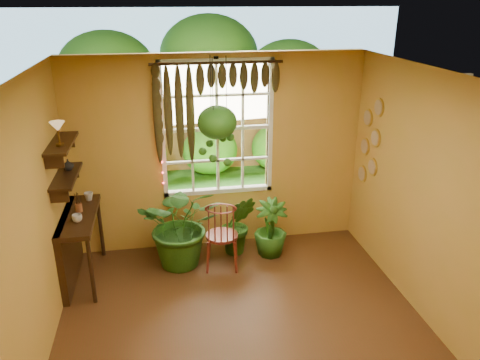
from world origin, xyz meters
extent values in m
plane|color=#532D17|center=(0.00, 0.00, 0.00)|extent=(4.50, 4.50, 0.00)
plane|color=silver|center=(0.00, 0.00, 2.70)|extent=(4.50, 4.50, 0.00)
plane|color=gold|center=(0.00, 2.25, 1.35)|extent=(4.00, 0.00, 4.00)
plane|color=gold|center=(-2.00, 0.00, 1.35)|extent=(0.00, 4.50, 4.50)
plane|color=gold|center=(2.00, 0.00, 1.35)|extent=(0.00, 4.50, 4.50)
cube|color=white|center=(0.00, 2.28, 1.70)|extent=(1.52, 0.10, 1.86)
cube|color=white|center=(0.00, 2.31, 1.70)|extent=(1.38, 0.01, 1.78)
cylinder|color=#35210E|center=(0.00, 2.17, 2.58)|extent=(1.70, 0.04, 0.04)
cube|color=#35210E|center=(-1.80, 1.60, 0.87)|extent=(0.40, 1.20, 0.06)
cube|color=#35210E|center=(-1.96, 1.60, 0.45)|extent=(0.08, 1.18, 0.90)
cylinder|color=#35210E|center=(-1.64, 1.05, 0.43)|extent=(0.05, 0.05, 0.86)
cylinder|color=#35210E|center=(-1.64, 2.15, 0.43)|extent=(0.05, 0.05, 0.86)
cube|color=#35210E|center=(-1.88, 1.60, 1.40)|extent=(0.25, 0.90, 0.04)
cube|color=#35210E|center=(-1.88, 1.60, 1.80)|extent=(0.25, 0.90, 0.04)
cube|color=#1F601B|center=(0.00, 7.25, -0.02)|extent=(14.00, 10.00, 0.04)
cube|color=brown|center=(0.00, 5.45, 0.90)|extent=(12.00, 0.10, 1.80)
plane|color=#97D1FC|center=(0.00, 9.05, 1.55)|extent=(12.00, 0.00, 12.00)
cylinder|color=maroon|center=(-0.05, 1.59, 0.44)|extent=(0.49, 0.49, 0.04)
torus|color=maroon|center=(-0.08, 1.41, 0.93)|extent=(0.40, 0.10, 0.40)
imported|color=#194A13|center=(-0.55, 1.73, 0.59)|extent=(1.18, 1.06, 1.18)
imported|color=#194A13|center=(0.22, 1.90, 0.43)|extent=(0.52, 0.44, 0.87)
imported|color=#194A13|center=(0.65, 1.77, 0.40)|extent=(0.46, 0.46, 0.80)
ellipsoid|color=black|center=(-0.05, 1.89, 1.81)|extent=(0.30, 0.30, 0.18)
ellipsoid|color=#194A13|center=(-0.05, 1.89, 1.89)|extent=(0.50, 0.50, 0.42)
imported|color=silver|center=(-1.78, 1.39, 0.95)|extent=(0.12, 0.12, 0.09)
imported|color=beige|center=(-1.72, 2.01, 0.95)|extent=(0.12, 0.12, 0.11)
cylinder|color=brown|center=(-1.80, 1.68, 0.95)|extent=(0.08, 0.08, 0.10)
imported|color=#B2AD99|center=(-1.87, 1.77, 1.48)|extent=(0.17, 0.17, 0.13)
cylinder|color=brown|center=(-1.86, 1.44, 1.83)|extent=(0.09, 0.09, 0.03)
cylinder|color=brown|center=(-1.86, 1.44, 1.92)|extent=(0.02, 0.02, 0.16)
cone|color=slate|center=(-1.86, 1.44, 2.04)|extent=(0.16, 0.16, 0.11)
camera|label=1|loc=(-0.77, -3.78, 3.36)|focal=35.00mm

